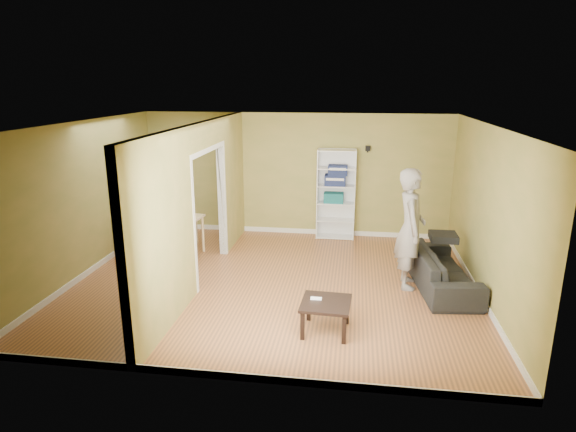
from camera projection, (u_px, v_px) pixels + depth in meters
The scene contains 15 objects.
room_shell at pixel (274, 207), 7.64m from camera, with size 6.50×6.50×6.50m.
partition at pixel (201, 204), 7.80m from camera, with size 0.22×5.50×2.60m, color tan, non-canonical shape.
wall_speaker at pixel (368, 148), 9.84m from camera, with size 0.10×0.10×0.10m, color black.
sofa at pixel (442, 264), 7.74m from camera, with size 0.88×2.05×0.78m, color black.
person at pixel (411, 218), 7.58m from camera, with size 0.65×0.83×2.28m, color slate.
bookshelf at pixel (336, 194), 10.10m from camera, with size 0.79×0.35×1.89m.
paper_box_teal at pixel (334, 198), 10.08m from camera, with size 0.41×0.26×0.21m, color #146E55.
paper_box_navy_b at pixel (335, 180), 9.97m from camera, with size 0.43×0.28×0.22m, color navy.
paper_box_navy_c at pixel (338, 171), 9.91m from camera, with size 0.39×0.26×0.20m, color navy.
coffee_table at pixel (326, 306), 6.34m from camera, with size 0.64×0.64×0.43m.
game_controller at pixel (316, 298), 6.38m from camera, with size 0.15×0.04×0.03m, color white.
dining_table at pixel (167, 221), 9.09m from camera, with size 1.20×0.80×0.75m.
chair_left at pixel (132, 226), 9.28m from camera, with size 0.48×0.48×1.05m, color tan, non-canonical shape.
chair_near at pixel (160, 242), 8.62m from camera, with size 0.41×0.41×0.90m, color tan, non-canonical shape.
chair_far at pixel (186, 221), 9.75m from camera, with size 0.45×0.45×0.98m, color tan, non-canonical shape.
Camera 1 is at (1.26, -7.29, 3.22)m, focal length 30.00 mm.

